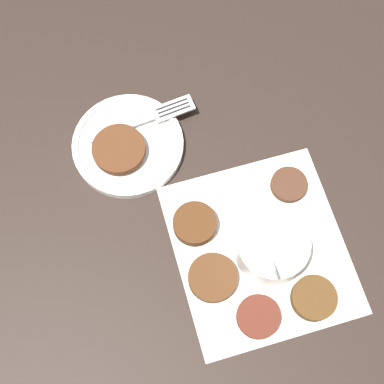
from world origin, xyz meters
TOP-DOWN VIEW (x-y plane):
  - ground_plane at (0.00, 0.00)m, footprint 4.00×4.00m
  - napkin at (-0.03, -0.02)m, footprint 0.28×0.26m
  - sauce_bowl at (-0.04, -0.03)m, footprint 0.12×0.11m
  - fritter_0 at (0.03, 0.06)m, footprint 0.07×0.07m
  - fritter_1 at (-0.12, -0.08)m, footprint 0.07×0.07m
  - fritter_2 at (-0.05, 0.06)m, footprint 0.07×0.07m
  - fritter_3 at (-0.13, 0.01)m, footprint 0.06×0.06m
  - fritter_4 at (0.06, -0.10)m, footprint 0.06×0.06m
  - serving_plate at (0.19, 0.13)m, footprint 0.18×0.18m
  - fritter_on_plate at (0.18, 0.15)m, footprint 0.09×0.09m
  - fork at (0.23, 0.08)m, footprint 0.04×0.18m

SIDE VIEW (x-z plane):
  - ground_plane at x=0.00m, z-range 0.00..0.00m
  - napkin at x=-0.03m, z-range 0.00..0.00m
  - fritter_4 at x=0.06m, z-range 0.00..0.02m
  - fritter_3 at x=-0.13m, z-range 0.00..0.02m
  - serving_plate at x=0.19m, z-range 0.00..0.02m
  - fritter_2 at x=-0.05m, z-range 0.00..0.02m
  - fritter_1 at x=-0.12m, z-range 0.00..0.02m
  - fritter_0 at x=0.03m, z-range 0.00..0.02m
  - fork at x=0.23m, z-range 0.02..0.03m
  - fritter_on_plate at x=0.18m, z-range 0.02..0.03m
  - sauce_bowl at x=-0.04m, z-range -0.02..0.09m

